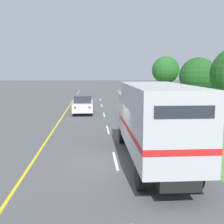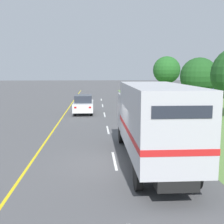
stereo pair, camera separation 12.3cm
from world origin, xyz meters
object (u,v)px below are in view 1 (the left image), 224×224
at_px(lead_car_white, 83,104).
at_px(horse_trailer_truck, 154,120).
at_px(highway_sign, 198,104).
at_px(roadside_tree_mid, 198,76).
at_px(roadside_tree_far, 166,70).

bearing_deg(lead_car_white, horse_trailer_truck, -76.54).
xyz_separation_m(horse_trailer_truck, highway_sign, (4.37, 6.42, -0.13)).
bearing_deg(roadside_tree_mid, highway_sign, -110.40).
bearing_deg(highway_sign, lead_car_white, 133.94).
height_order(horse_trailer_truck, lead_car_white, horse_trailer_truck).
bearing_deg(horse_trailer_truck, highway_sign, 55.75).
xyz_separation_m(lead_car_white, roadside_tree_mid, (13.01, 5.68, 2.43)).
height_order(highway_sign, roadside_tree_mid, roadside_tree_mid).
xyz_separation_m(horse_trailer_truck, lead_car_white, (-3.49, 14.58, -1.06)).
bearing_deg(highway_sign, roadside_tree_mid, 69.60).
height_order(roadside_tree_mid, roadside_tree_far, roadside_tree_far).
bearing_deg(lead_car_white, roadside_tree_far, 48.88).
distance_m(horse_trailer_truck, roadside_tree_mid, 22.43).
bearing_deg(highway_sign, roadside_tree_far, 81.40).
height_order(lead_car_white, roadside_tree_mid, roadside_tree_mid).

